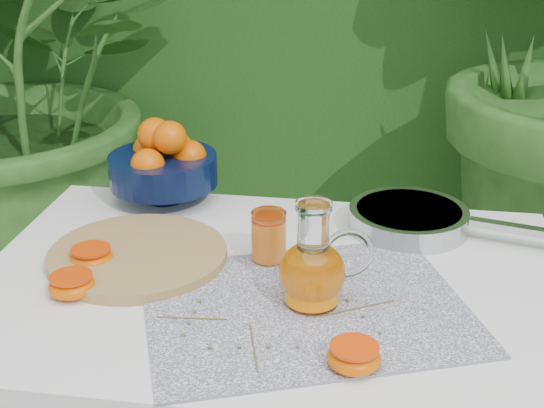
% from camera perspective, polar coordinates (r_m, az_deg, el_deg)
% --- Properties ---
extents(potted_plant_left, '(2.08, 2.08, 1.59)m').
position_cam_1_polar(potted_plant_left, '(2.57, -19.18, 9.15)').
color(potted_plant_left, '#28541D').
rests_on(potted_plant_left, ground).
extents(white_table, '(1.00, 0.70, 0.75)m').
position_cam_1_polar(white_table, '(1.33, -0.14, -8.76)').
color(white_table, white).
rests_on(white_table, ground).
extents(placemat, '(0.60, 0.54, 0.00)m').
position_cam_1_polar(placemat, '(1.20, 2.57, -7.78)').
color(placemat, '#0B0F40').
rests_on(placemat, white_table).
extents(cutting_board, '(0.37, 0.37, 0.02)m').
position_cam_1_polar(cutting_board, '(1.36, -10.07, -3.84)').
color(cutting_board, '#A8844B').
rests_on(cutting_board, white_table).
extents(fruit_bowl, '(0.28, 0.28, 0.18)m').
position_cam_1_polar(fruit_bowl, '(1.58, -8.15, 3.08)').
color(fruit_bowl, black).
rests_on(fruit_bowl, white_table).
extents(juice_pitcher, '(0.16, 0.13, 0.17)m').
position_cam_1_polar(juice_pitcher, '(1.18, 3.15, -4.94)').
color(juice_pitcher, white).
rests_on(juice_pitcher, white_table).
extents(juice_tumbler, '(0.07, 0.07, 0.09)m').
position_cam_1_polar(juice_tumbler, '(1.32, -0.25, -2.51)').
color(juice_tumbler, white).
rests_on(juice_tumbler, white_table).
extents(saute_pan, '(0.42, 0.28, 0.04)m').
position_cam_1_polar(saute_pan, '(1.48, 10.37, -1.04)').
color(saute_pan, '#AAAAAE').
rests_on(saute_pan, white_table).
extents(orange_halves, '(0.55, 0.31, 0.04)m').
position_cam_1_polar(orange_halves, '(1.21, -8.34, -6.85)').
color(orange_halves, '#E35602').
rests_on(orange_halves, white_table).
extents(thyme_sprigs, '(0.36, 0.25, 0.01)m').
position_cam_1_polar(thyme_sprigs, '(1.15, -0.02, -8.96)').
color(thyme_sprigs, brown).
rests_on(thyme_sprigs, white_table).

